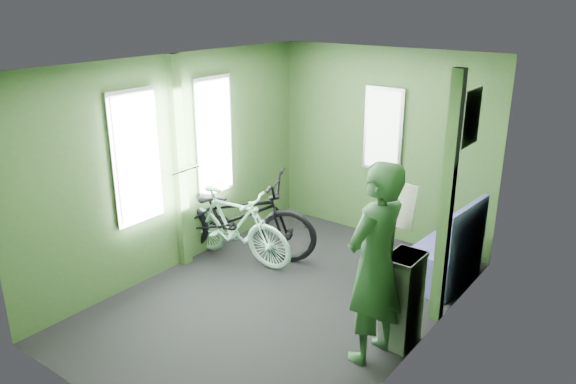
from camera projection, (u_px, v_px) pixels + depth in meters
name	position (u px, v px, depth m)	size (l,w,h in m)	color
room	(281.00, 158.00, 5.13)	(4.00, 4.02, 2.31)	black
bicycle_black	(235.00, 256.00, 6.47)	(0.67, 1.93, 1.01)	black
bicycle_mint	(235.00, 261.00, 6.35)	(0.42, 1.47, 0.88)	#A2E4C6
passenger	(375.00, 264.00, 4.42)	(0.50, 0.69, 1.69)	#2A4D2F
waste_box	(402.00, 300.00, 4.73)	(0.25, 0.34, 0.84)	slate
bench_seat	(446.00, 259.00, 5.80)	(0.53, 0.89, 0.91)	navy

